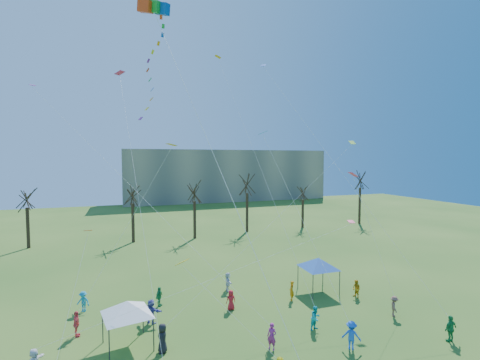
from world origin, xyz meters
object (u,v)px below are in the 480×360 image
object	(u,v)px
big_box_kite	(157,69)
canopy_tent_white	(127,308)
distant_building	(226,175)
canopy_tent_blue	(318,263)

from	to	relation	value
big_box_kite	canopy_tent_white	size ratio (longest dim) A/B	5.75
distant_building	canopy_tent_white	xyz separation A→B (m)	(-29.90, -74.76, -4.87)
big_box_kite	canopy_tent_white	distance (m)	15.57
canopy_tent_white	canopy_tent_blue	size ratio (longest dim) A/B	0.96
canopy_tent_white	canopy_tent_blue	bearing A→B (deg)	12.73
distant_building	big_box_kite	xyz separation A→B (m)	(-27.79, -75.19, 10.55)
distant_building	canopy_tent_blue	size ratio (longest dim) A/B	14.15
canopy_tent_white	canopy_tent_blue	xyz separation A→B (m)	(16.95, 3.83, 0.07)
canopy_tent_blue	canopy_tent_white	bearing A→B (deg)	-167.27
distant_building	canopy_tent_blue	distance (m)	72.26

